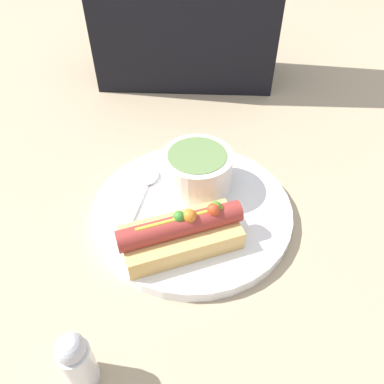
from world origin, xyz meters
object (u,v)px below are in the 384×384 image
object	(u,v)px
salt_shaker	(77,360)
spoon	(145,186)
hot_dog	(182,233)
soup_bowl	(197,169)

from	to	relation	value
salt_shaker	spoon	bearing A→B (deg)	84.18
hot_dog	salt_shaker	bearing A→B (deg)	-140.75
hot_dog	spoon	distance (m)	0.12
hot_dog	spoon	world-z (taller)	hot_dog
hot_dog	spoon	xyz separation A→B (m)	(-0.06, 0.10, -0.02)
soup_bowl	salt_shaker	distance (m)	0.30
spoon	salt_shaker	world-z (taller)	salt_shaker
hot_dog	salt_shaker	world-z (taller)	salt_shaker
hot_dog	soup_bowl	distance (m)	0.11
soup_bowl	spoon	distance (m)	0.08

